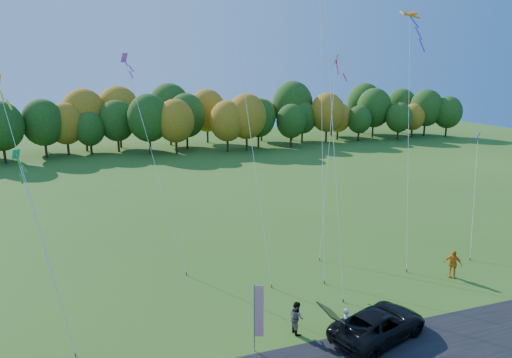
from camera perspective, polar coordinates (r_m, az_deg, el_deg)
name	(u,v)px	position (r m, az deg, el deg)	size (l,w,h in m)	color
ground	(293,333)	(25.45, 4.63, -18.69)	(160.00, 160.00, 0.00)	#2F5E19
tree_line	(159,153)	(76.33, -12.05, 3.24)	(116.00, 12.00, 10.00)	#1E4711
black_suv	(379,324)	(25.46, 15.09, -17.10)	(2.59, 5.62, 1.56)	black
person_tailgate_a	(346,324)	(25.01, 11.22, -17.30)	(0.62, 0.40, 1.69)	silver
person_tailgate_b	(297,317)	(25.10, 5.09, -16.84)	(0.86, 0.67, 1.77)	gray
person_east	(453,264)	(33.45, 23.38, -9.70)	(1.12, 0.46, 1.90)	orange
feather_flag	(258,311)	(22.95, 0.23, -16.15)	(0.46, 0.20, 3.62)	#999999
kite_delta_blue	(237,34)	(30.62, -2.44, 17.70)	(3.22, 9.84, 31.11)	#4C3F33
kite_parafoil_orange	(321,65)	(34.46, 8.14, 13.97)	(7.18, 13.84, 28.09)	#4C3F33
kite_delta_red	(332,105)	(30.21, 9.44, 9.06)	(3.97, 10.53, 23.08)	#4C3F33
kite_parafoil_rainbow	(409,134)	(35.05, 18.54, 5.41)	(5.73, 7.83, 18.16)	#4C3F33
kite_diamond_yellow	(34,210)	(25.70, -26.00, -3.51)	(3.52, 6.99, 13.60)	#4C3F33
kite_diamond_green	(47,257)	(24.20, -24.69, -8.87)	(2.82, 5.64, 9.96)	#4C3F33
kite_diamond_white	(328,153)	(35.30, 9.05, 3.22)	(4.72, 6.78, 15.04)	#4C3F33
kite_diamond_pink	(154,160)	(33.06, -12.68, 2.36)	(3.28, 8.45, 15.02)	#4C3F33
kite_diamond_blue_low	(474,195)	(38.09, 25.62, -1.81)	(3.77, 4.34, 9.05)	#4C3F33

